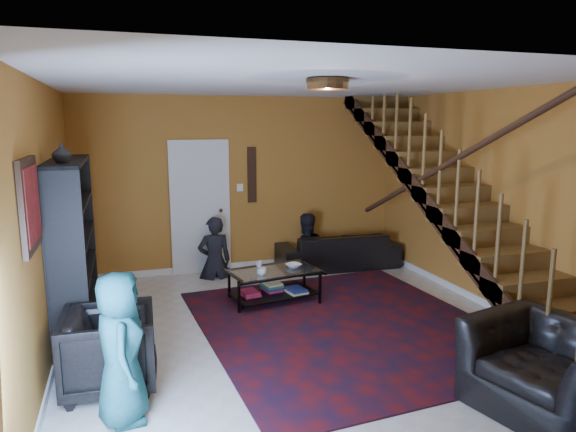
# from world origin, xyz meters

# --- Properties ---
(floor) EXTENTS (5.50, 5.50, 0.00)m
(floor) POSITION_xyz_m (0.00, 0.00, 0.00)
(floor) COLOR beige
(floor) RESTS_ON ground
(room) EXTENTS (5.50, 5.50, 5.50)m
(room) POSITION_xyz_m (-1.33, 1.33, 0.05)
(room) COLOR #AB6326
(room) RESTS_ON ground
(staircase) EXTENTS (0.95, 5.02, 3.18)m
(staircase) POSITION_xyz_m (2.12, -0.00, 1.40)
(staircase) COLOR brown
(staircase) RESTS_ON floor
(bookshelf) EXTENTS (0.35, 1.80, 2.00)m
(bookshelf) POSITION_xyz_m (-2.40, 0.60, 0.96)
(bookshelf) COLOR black
(bookshelf) RESTS_ON floor
(door) EXTENTS (0.82, 0.05, 2.05)m
(door) POSITION_xyz_m (-0.70, 2.73, 1.02)
(door) COLOR silver
(door) RESTS_ON floor
(framed_picture) EXTENTS (0.04, 0.74, 0.74)m
(framed_picture) POSITION_xyz_m (-2.57, -0.90, 1.75)
(framed_picture) COLOR maroon
(framed_picture) RESTS_ON room
(wall_hanging) EXTENTS (0.14, 0.03, 0.90)m
(wall_hanging) POSITION_xyz_m (0.15, 2.73, 1.55)
(wall_hanging) COLOR black
(wall_hanging) RESTS_ON room
(ceiling_fixture) EXTENTS (0.40, 0.40, 0.10)m
(ceiling_fixture) POSITION_xyz_m (0.00, -0.80, 2.74)
(ceiling_fixture) COLOR #3F2814
(ceiling_fixture) RESTS_ON room
(rug) EXTENTS (3.46, 3.90, 0.02)m
(rug) POSITION_xyz_m (0.57, -0.07, 0.01)
(rug) COLOR #450C0E
(rug) RESTS_ON floor
(sofa) EXTENTS (2.02, 0.86, 0.58)m
(sofa) POSITION_xyz_m (1.50, 2.30, 0.29)
(sofa) COLOR black
(sofa) RESTS_ON floor
(armchair_left) EXTENTS (0.85, 0.83, 0.74)m
(armchair_left) POSITION_xyz_m (-2.05, -0.72, 0.37)
(armchair_left) COLOR black
(armchair_left) RESTS_ON floor
(armchair_right) EXTENTS (1.25, 1.35, 0.74)m
(armchair_right) POSITION_xyz_m (1.41, -2.25, 0.37)
(armchair_right) COLOR black
(armchair_right) RESTS_ON floor
(person_adult_a) EXTENTS (0.52, 0.35, 1.42)m
(person_adult_a) POSITION_xyz_m (-0.56, 2.35, 0.26)
(person_adult_a) COLOR black
(person_adult_a) RESTS_ON sofa
(person_adult_b) EXTENTS (0.69, 0.54, 1.39)m
(person_adult_b) POSITION_xyz_m (0.94, 2.35, 0.24)
(person_adult_b) COLOR black
(person_adult_b) RESTS_ON sofa
(person_child) EXTENTS (0.42, 0.63, 1.25)m
(person_child) POSITION_xyz_m (-1.95, -1.31, 0.63)
(person_child) COLOR #195960
(person_child) RESTS_ON armchair_left
(coffee_table) EXTENTS (1.26, 0.87, 0.44)m
(coffee_table) POSITION_xyz_m (0.01, 1.01, 0.25)
(coffee_table) COLOR black
(coffee_table) RESTS_ON floor
(cup_a) EXTENTS (0.14, 0.14, 0.09)m
(cup_a) POSITION_xyz_m (-0.21, 0.84, 0.49)
(cup_a) COLOR #999999
(cup_a) RESTS_ON coffee_table
(cup_b) EXTENTS (0.10, 0.10, 0.09)m
(cup_b) POSITION_xyz_m (-0.15, 1.18, 0.48)
(cup_b) COLOR #999999
(cup_b) RESTS_ON coffee_table
(bowl) EXTENTS (0.26, 0.26, 0.05)m
(bowl) POSITION_xyz_m (0.30, 1.05, 0.47)
(bowl) COLOR #999999
(bowl) RESTS_ON coffee_table
(vase) EXTENTS (0.18, 0.18, 0.19)m
(vase) POSITION_xyz_m (-2.41, 0.10, 2.10)
(vase) COLOR #999999
(vase) RESTS_ON bookshelf
(popcorn_bucket) EXTENTS (0.20, 0.20, 0.18)m
(popcorn_bucket) POSITION_xyz_m (-2.10, -0.51, 0.11)
(popcorn_bucket) COLOR red
(popcorn_bucket) RESTS_ON rug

